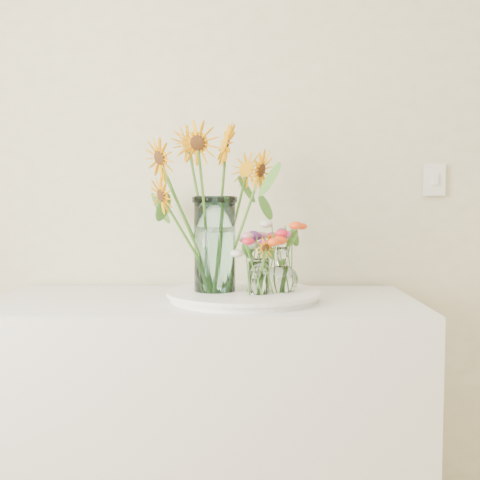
{
  "coord_description": "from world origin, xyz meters",
  "views": [
    {
      "loc": [
        -0.29,
        -0.03,
        1.23
      ],
      "look_at": [
        -0.3,
        1.91,
        1.1
      ],
      "focal_mm": 45.0,
      "sensor_mm": 36.0,
      "label": 1
    }
  ],
  "objects": [
    {
      "name": "small_vase_a",
      "position": [
        -0.24,
        1.85,
        0.98
      ],
      "size": [
        0.07,
        0.07,
        0.11
      ],
      "primitive_type": "cylinder",
      "rotation": [
        0.0,
        0.0,
        0.17
      ],
      "color": "white",
      "rests_on": "tray"
    },
    {
      "name": "small_vase_b",
      "position": [
        -0.16,
        1.9,
        1.0
      ],
      "size": [
        0.11,
        0.11,
        0.15
      ],
      "primitive_type": null,
      "rotation": [
        0.0,
        0.0,
        0.06
      ],
      "color": "white",
      "rests_on": "tray"
    },
    {
      "name": "wildflower_posy_b",
      "position": [
        -0.16,
        1.9,
        1.04
      ],
      "size": [
        0.21,
        0.21,
        0.24
      ],
      "primitive_type": null,
      "color": "#FB4815",
      "rests_on": "tray"
    },
    {
      "name": "counter",
      "position": [
        -0.43,
        1.93,
        0.45
      ],
      "size": [
        1.4,
        0.6,
        0.9
      ],
      "primitive_type": "cube",
      "color": "white",
      "rests_on": "ground_plane"
    },
    {
      "name": "wildflower_posy_a",
      "position": [
        -0.24,
        1.85,
        1.02
      ],
      "size": [
        0.19,
        0.19,
        0.2
      ],
      "primitive_type": null,
      "color": "#FB4815",
      "rests_on": "tray"
    },
    {
      "name": "tray",
      "position": [
        -0.29,
        1.91,
        0.91
      ],
      "size": [
        0.47,
        0.47,
        0.02
      ],
      "primitive_type": "cylinder",
      "color": "white",
      "rests_on": "counter"
    },
    {
      "name": "wildflower_posy_c",
      "position": [
        -0.23,
        1.99,
        1.02
      ],
      "size": [
        0.2,
        0.2,
        0.19
      ],
      "primitive_type": null,
      "color": "#FB4815",
      "rests_on": "tray"
    },
    {
      "name": "mason_jar",
      "position": [
        -0.38,
        1.91,
        1.08
      ],
      "size": [
        0.14,
        0.14,
        0.31
      ],
      "primitive_type": "cylinder",
      "rotation": [
        0.0,
        0.0,
        -0.06
      ],
      "color": "#B7EFEC",
      "rests_on": "tray"
    },
    {
      "name": "sunflower_bouquet",
      "position": [
        -0.38,
        1.91,
        1.21
      ],
      "size": [
        0.79,
        0.79,
        0.56
      ],
      "primitive_type": null,
      "rotation": [
        0.0,
        0.0,
        -0.06
      ],
      "color": "orange",
      "rests_on": "tray"
    },
    {
      "name": "small_vase_c",
      "position": [
        -0.23,
        1.99,
        0.98
      ],
      "size": [
        0.08,
        0.08,
        0.1
      ],
      "primitive_type": "cylinder",
      "rotation": [
        0.0,
        0.0,
        -0.41
      ],
      "color": "white",
      "rests_on": "tray"
    }
  ]
}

